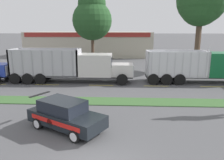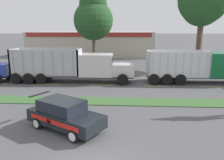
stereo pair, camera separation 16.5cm
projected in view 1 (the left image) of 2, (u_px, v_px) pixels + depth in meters
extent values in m
cube|color=#3D6633|center=(107.00, 101.00, 16.60)|extent=(120.00, 1.83, 0.06)
cube|color=yellow|center=(47.00, 85.00, 21.68)|extent=(2.40, 0.14, 0.01)
cube|color=yellow|center=(101.00, 85.00, 21.43)|extent=(2.40, 0.14, 0.01)
cube|color=yellow|center=(156.00, 86.00, 21.18)|extent=(2.40, 0.14, 0.01)
cube|color=yellow|center=(213.00, 87.00, 20.93)|extent=(2.40, 0.14, 0.01)
cube|color=#23389E|center=(1.00, 70.00, 22.65)|extent=(1.84, 1.90, 1.22)
cube|color=#B7B7BC|center=(10.00, 70.00, 22.60)|extent=(0.06, 1.62, 1.04)
cylinder|color=black|center=(7.00, 75.00, 23.93)|extent=(1.02, 0.30, 1.02)
cube|color=black|center=(201.00, 76.00, 22.44)|extent=(11.30, 1.30, 0.18)
cube|color=#146033|center=(222.00, 64.00, 22.06)|extent=(3.31, 2.37, 2.37)
cylinder|color=silver|center=(208.00, 56.00, 21.19)|extent=(0.14, 0.14, 1.78)
cube|color=silver|center=(175.00, 75.00, 22.53)|extent=(5.98, 2.37, 0.12)
cube|color=silver|center=(205.00, 63.00, 22.11)|extent=(0.16, 2.37, 2.47)
cube|color=silver|center=(147.00, 63.00, 22.38)|extent=(0.16, 2.37, 2.47)
cube|color=silver|center=(179.00, 65.00, 21.17)|extent=(5.98, 0.16, 2.47)
cube|color=silver|center=(173.00, 61.00, 23.32)|extent=(5.98, 0.16, 2.47)
cube|color=#BCBCC1|center=(152.00, 65.00, 21.20)|extent=(0.10, 0.04, 2.35)
cube|color=#BCBCC1|center=(159.00, 65.00, 21.16)|extent=(0.10, 0.04, 2.35)
cube|color=#BCBCC1|center=(167.00, 65.00, 21.13)|extent=(0.10, 0.04, 2.35)
cube|color=#BCBCC1|center=(175.00, 65.00, 21.09)|extent=(0.10, 0.04, 2.35)
cube|color=#BCBCC1|center=(183.00, 65.00, 21.06)|extent=(0.10, 0.04, 2.35)
cube|color=#BCBCC1|center=(191.00, 65.00, 21.02)|extent=(0.10, 0.04, 2.35)
cube|color=#BCBCC1|center=(199.00, 65.00, 20.99)|extent=(0.10, 0.04, 2.35)
cube|color=#BCBCC1|center=(206.00, 65.00, 20.95)|extent=(0.10, 0.04, 2.35)
cylinder|color=black|center=(153.00, 79.00, 21.56)|extent=(1.11, 0.30, 1.11)
cylinder|color=black|center=(150.00, 75.00, 23.83)|extent=(1.11, 0.30, 1.11)
cylinder|color=black|center=(166.00, 79.00, 21.50)|extent=(1.11, 0.30, 1.11)
cylinder|color=black|center=(162.00, 75.00, 23.77)|extent=(1.11, 0.30, 1.11)
cylinder|color=black|center=(180.00, 80.00, 21.44)|extent=(1.11, 0.30, 1.11)
cylinder|color=black|center=(174.00, 75.00, 23.71)|extent=(1.11, 0.30, 1.11)
cube|color=black|center=(73.00, 76.00, 22.72)|extent=(12.41, 1.34, 0.18)
cube|color=silver|center=(122.00, 70.00, 22.33)|extent=(2.17, 2.00, 1.21)
cube|color=#B7B7BC|center=(133.00, 70.00, 22.27)|extent=(0.06, 1.71, 1.02)
cube|color=silver|center=(96.00, 65.00, 22.34)|extent=(3.25, 2.44, 2.19)
cube|color=black|center=(112.00, 61.00, 22.18)|extent=(0.04, 2.08, 0.99)
cylinder|color=silver|center=(77.00, 57.00, 21.45)|extent=(0.14, 0.14, 1.79)
cube|color=#ADADB2|center=(47.00, 74.00, 22.81)|extent=(6.99, 2.44, 0.12)
cube|color=#ADADB2|center=(79.00, 62.00, 22.36)|extent=(0.16, 2.44, 2.64)
cube|color=#ADADB2|center=(14.00, 61.00, 22.67)|extent=(0.16, 2.44, 2.64)
cube|color=#ADADB2|center=(42.00, 63.00, 21.40)|extent=(6.99, 0.16, 2.64)
cube|color=#ADADB2|center=(50.00, 60.00, 23.62)|extent=(6.99, 0.16, 2.64)
cube|color=#99999E|center=(12.00, 63.00, 21.45)|extent=(0.10, 0.04, 2.51)
cube|color=#99999E|center=(22.00, 63.00, 21.40)|extent=(0.10, 0.04, 2.51)
cube|color=#99999E|center=(32.00, 63.00, 21.35)|extent=(0.10, 0.04, 2.51)
cube|color=#99999E|center=(42.00, 64.00, 21.31)|extent=(0.10, 0.04, 2.51)
cube|color=#99999E|center=(52.00, 64.00, 21.26)|extent=(0.10, 0.04, 2.51)
cube|color=#99999E|center=(62.00, 64.00, 21.21)|extent=(0.10, 0.04, 2.51)
cube|color=#99999E|center=(72.00, 64.00, 21.17)|extent=(0.10, 0.04, 2.51)
cylinder|color=black|center=(122.00, 80.00, 21.33)|extent=(1.11, 0.30, 1.11)
cylinder|color=black|center=(122.00, 75.00, 23.67)|extent=(1.11, 0.30, 1.11)
cylinder|color=black|center=(15.00, 79.00, 21.83)|extent=(1.11, 0.30, 1.11)
cylinder|color=black|center=(25.00, 74.00, 24.17)|extent=(1.11, 0.30, 1.11)
cylinder|color=black|center=(28.00, 79.00, 21.77)|extent=(1.11, 0.30, 1.11)
cylinder|color=black|center=(37.00, 74.00, 24.11)|extent=(1.11, 0.30, 1.11)
cylinder|color=black|center=(40.00, 79.00, 21.71)|extent=(1.11, 0.30, 1.11)
cylinder|color=black|center=(48.00, 74.00, 24.05)|extent=(1.11, 0.30, 1.11)
cube|color=black|center=(66.00, 118.00, 11.87)|extent=(4.66, 3.73, 0.68)
cube|color=black|center=(62.00, 106.00, 11.86)|extent=(2.86, 2.56, 0.61)
cube|color=black|center=(62.00, 100.00, 11.79)|extent=(2.86, 2.56, 0.04)
cube|color=black|center=(40.00, 94.00, 12.75)|extent=(0.89, 1.32, 0.03)
cube|color=red|center=(54.00, 123.00, 11.12)|extent=(3.02, 1.77, 0.24)
cylinder|color=black|center=(50.00, 122.00, 11.31)|extent=(0.33, 0.19, 0.37)
cylinder|color=black|center=(75.00, 136.00, 10.53)|extent=(0.65, 0.49, 0.64)
cylinder|color=silver|center=(73.00, 137.00, 10.45)|extent=(0.39, 0.24, 0.44)
cylinder|color=black|center=(96.00, 124.00, 11.92)|extent=(0.65, 0.49, 0.64)
cylinder|color=silver|center=(97.00, 123.00, 12.00)|extent=(0.39, 0.24, 0.44)
cylinder|color=black|center=(38.00, 124.00, 11.97)|extent=(0.65, 0.49, 0.64)
cylinder|color=silver|center=(36.00, 124.00, 11.89)|extent=(0.39, 0.24, 0.44)
cylinder|color=black|center=(61.00, 114.00, 13.35)|extent=(0.65, 0.49, 0.64)
cylinder|color=silver|center=(62.00, 113.00, 13.44)|extent=(0.39, 0.24, 0.44)
cube|color=#BCB29E|center=(91.00, 44.00, 46.60)|extent=(24.73, 12.00, 4.85)
cube|color=maroon|center=(87.00, 35.00, 40.27)|extent=(23.50, 0.10, 0.80)
cylinder|color=brown|center=(197.00, 45.00, 28.35)|extent=(0.61, 0.61, 6.86)
sphere|color=#234C23|center=(201.00, 6.00, 27.26)|extent=(5.10, 5.10, 5.10)
cylinder|color=brown|center=(93.00, 49.00, 33.15)|extent=(0.46, 0.46, 5.06)
sphere|color=#234C23|center=(92.00, 20.00, 32.22)|extent=(5.81, 5.81, 5.81)
sphere|color=#234C23|center=(92.00, 4.00, 31.70)|extent=(4.07, 4.07, 4.07)
cylinder|color=brown|center=(198.00, 43.00, 28.60)|extent=(0.63, 0.63, 7.30)
sphere|color=#234C23|center=(202.00, 0.00, 27.39)|extent=(6.23, 6.23, 6.23)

